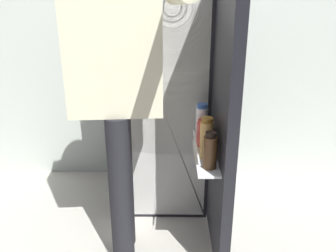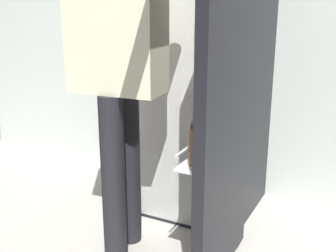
% 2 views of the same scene
% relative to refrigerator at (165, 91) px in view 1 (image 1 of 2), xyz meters
% --- Properties ---
extents(ground_plane, '(6.39, 6.39, 0.00)m').
position_rel_refrigerator_xyz_m(ground_plane, '(-0.03, -0.53, -0.82)').
color(ground_plane, '#B7B2A8').
extents(kitchen_wall, '(4.40, 0.10, 2.65)m').
position_rel_refrigerator_xyz_m(kitchen_wall, '(-0.03, 0.43, 0.51)').
color(kitchen_wall, beige).
rests_on(kitchen_wall, ground_plane).
extents(refrigerator, '(0.67, 1.24, 1.64)m').
position_rel_refrigerator_xyz_m(refrigerator, '(0.00, 0.00, 0.00)').
color(refrigerator, black).
rests_on(refrigerator, ground_plane).
extents(person, '(0.60, 0.75, 1.71)m').
position_rel_refrigerator_xyz_m(person, '(-0.22, -0.61, 0.22)').
color(person, black).
rests_on(person, ground_plane).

